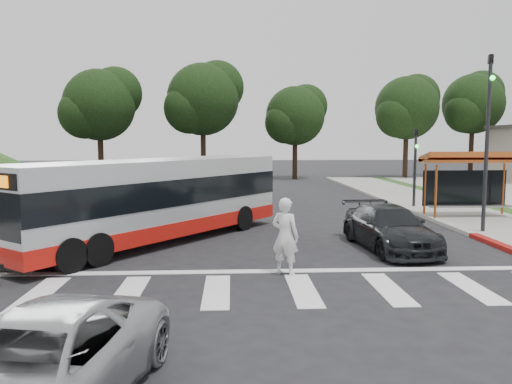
{
  "coord_description": "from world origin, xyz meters",
  "views": [
    {
      "loc": [
        0.35,
        -16.18,
        3.47
      ],
      "look_at": [
        1.23,
        1.64,
        1.6
      ],
      "focal_mm": 35.0,
      "sensor_mm": 36.0,
      "label": 1
    }
  ],
  "objects": [
    {
      "name": "ground",
      "position": [
        0.0,
        0.0,
        0.0
      ],
      "size": [
        140.0,
        140.0,
        0.0
      ],
      "primitive_type": "plane",
      "color": "black",
      "rests_on": "ground"
    },
    {
      "name": "sidewalk_east",
      "position": [
        11.0,
        8.0,
        0.06
      ],
      "size": [
        4.0,
        40.0,
        0.12
      ],
      "primitive_type": "cube",
      "color": "gray",
      "rests_on": "ground"
    },
    {
      "name": "curb_east",
      "position": [
        9.0,
        8.0,
        0.07
      ],
      "size": [
        0.3,
        40.0,
        0.15
      ],
      "primitive_type": "cube",
      "color": "#9E9991",
      "rests_on": "ground"
    },
    {
      "name": "crosswalk_ladder",
      "position": [
        0.0,
        -5.0,
        0.01
      ],
      "size": [
        18.0,
        2.6,
        0.01
      ],
      "primitive_type": "cube",
      "color": "silver",
      "rests_on": "ground"
    },
    {
      "name": "bus_shelter",
      "position": [
        10.8,
        5.1,
        2.35
      ],
      "size": [
        4.2,
        1.6,
        2.86
      ],
      "color": "#A3481B",
      "rests_on": "sidewalk_east"
    },
    {
      "name": "traffic_signal_ne_tall",
      "position": [
        9.6,
        1.49,
        3.88
      ],
      "size": [
        0.18,
        0.37,
        6.5
      ],
      "color": "black",
      "rests_on": "ground"
    },
    {
      "name": "traffic_signal_ne_short",
      "position": [
        9.6,
        8.49,
        2.48
      ],
      "size": [
        0.18,
        0.37,
        4.0
      ],
      "color": "black",
      "rests_on": "ground"
    },
    {
      "name": "tree_ne_a",
      "position": [
        16.08,
        28.06,
        6.39
      ],
      "size": [
        6.16,
        5.74,
        9.3
      ],
      "color": "black",
      "rests_on": "parking_lot"
    },
    {
      "name": "tree_ne_b",
      "position": [
        23.08,
        30.06,
        6.92
      ],
      "size": [
        6.16,
        5.74,
        10.02
      ],
      "color": "black",
      "rests_on": "ground"
    },
    {
      "name": "tree_north_a",
      "position": [
        -1.92,
        26.07,
        6.92
      ],
      "size": [
        6.6,
        6.15,
        10.17
      ],
      "color": "black",
      "rests_on": "ground"
    },
    {
      "name": "tree_north_b",
      "position": [
        6.07,
        28.06,
        5.66
      ],
      "size": [
        5.72,
        5.33,
        8.43
      ],
      "color": "black",
      "rests_on": "ground"
    },
    {
      "name": "tree_north_c",
      "position": [
        -9.92,
        24.06,
        6.29
      ],
      "size": [
        6.16,
        5.74,
        9.3
      ],
      "color": "black",
      "rests_on": "ground"
    },
    {
      "name": "transit_bus",
      "position": [
        -2.22,
        0.72,
        1.4
      ],
      "size": [
        8.51,
        10.05,
        2.81
      ],
      "primitive_type": null,
      "rotation": [
        0.0,
        0.0,
        -0.66
      ],
      "color": "silver",
      "rests_on": "ground"
    },
    {
      "name": "pedestrian",
      "position": [
        1.73,
        -3.61,
        1.0
      ],
      "size": [
        0.87,
        0.79,
        2.01
      ],
      "primitive_type": "imported",
      "rotation": [
        0.0,
        0.0,
        2.61
      ],
      "color": "silver",
      "rests_on": "ground"
    },
    {
      "name": "dark_sedan",
      "position": [
        5.37,
        -0.75,
        0.68
      ],
      "size": [
        2.37,
        4.87,
        1.37
      ],
      "primitive_type": "imported",
      "rotation": [
        0.0,
        0.0,
        0.1
      ],
      "color": "black",
      "rests_on": "ground"
    },
    {
      "name": "silver_suv_south",
      "position": [
        -2.09,
        -10.17,
        0.65
      ],
      "size": [
        3.04,
        5.03,
        1.31
      ],
      "primitive_type": "imported",
      "rotation": [
        0.0,
        0.0,
        -0.19
      ],
      "color": "#A6AAAC",
      "rests_on": "ground"
    }
  ]
}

